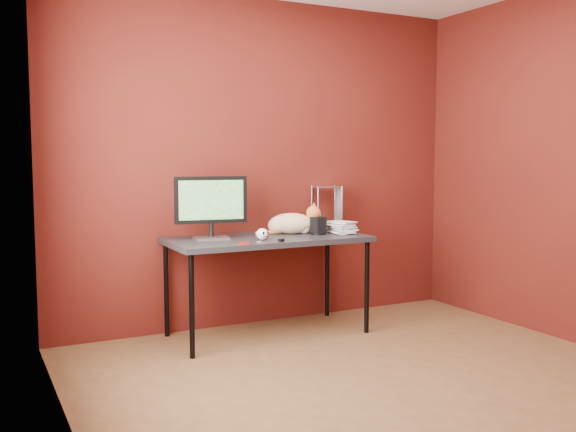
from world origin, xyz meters
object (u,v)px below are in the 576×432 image
cat (292,223)px  speaker (318,226)px  monitor (211,204)px  skull_mug (262,234)px  desk (267,243)px  book_stack (333,166)px

cat → speaker: size_ratio=3.69×
monitor → skull_mug: bearing=-25.6°
desk → monitor: bearing=172.7°
monitor → speaker: size_ratio=3.88×
cat → book_stack: 0.55m
skull_mug → speaker: (0.53, 0.11, 0.02)m
speaker → book_stack: 0.48m
monitor → cat: bearing=11.1°
monitor → speaker: (0.84, -0.10, -0.19)m
speaker → book_stack: size_ratio=0.13×
desk → book_stack: bearing=-5.7°
skull_mug → speaker: speaker is taller
monitor → skull_mug: size_ratio=5.81×
cat → speaker: (0.16, -0.13, -0.02)m
desk → cat: bearing=20.0°
speaker → book_stack: book_stack is taller
cat → skull_mug: 0.44m
desk → monitor: 0.53m
desk → skull_mug: size_ratio=16.41×
desk → monitor: (-0.43, 0.05, 0.31)m
desk → speaker: speaker is taller
speaker → cat: bearing=126.7°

